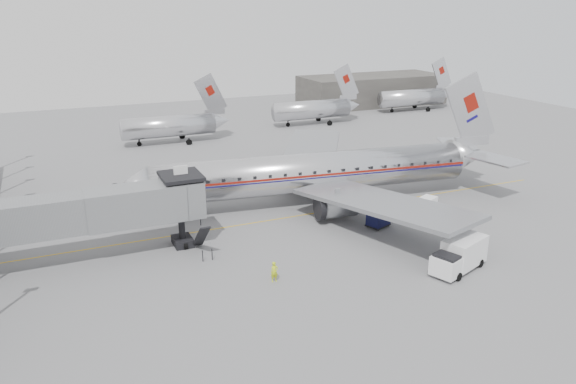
{
  "coord_description": "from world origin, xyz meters",
  "views": [
    {
      "loc": [
        -19.1,
        -41.57,
        20.09
      ],
      "look_at": [
        1.23,
        4.53,
        3.2
      ],
      "focal_mm": 35.0,
      "sensor_mm": 36.0,
      "label": 1
    }
  ],
  "objects_px": {
    "airliner": "(320,172)",
    "baggage_cart_navy": "(378,218)",
    "baggage_cart_white": "(428,204)",
    "ramp_worker": "(274,272)",
    "service_van": "(459,255)"
  },
  "relations": [
    {
      "from": "airliner",
      "to": "baggage_cart_navy",
      "type": "xyz_separation_m",
      "value": [
        1.88,
        -8.6,
        -2.48
      ]
    },
    {
      "from": "baggage_cart_white",
      "to": "ramp_worker",
      "type": "height_order",
      "value": "ramp_worker"
    },
    {
      "from": "airliner",
      "to": "ramp_worker",
      "type": "height_order",
      "value": "airliner"
    },
    {
      "from": "airliner",
      "to": "baggage_cart_white",
      "type": "height_order",
      "value": "airliner"
    },
    {
      "from": "baggage_cart_navy",
      "to": "baggage_cart_white",
      "type": "bearing_deg",
      "value": -6.74
    },
    {
      "from": "airliner",
      "to": "service_van",
      "type": "relative_size",
      "value": 7.22
    },
    {
      "from": "service_van",
      "to": "baggage_cart_navy",
      "type": "distance_m",
      "value": 10.44
    },
    {
      "from": "baggage_cart_white",
      "to": "ramp_worker",
      "type": "xyz_separation_m",
      "value": [
        -20.26,
        -8.0,
        0.04
      ]
    },
    {
      "from": "baggage_cart_white",
      "to": "ramp_worker",
      "type": "distance_m",
      "value": 21.78
    },
    {
      "from": "airliner",
      "to": "ramp_worker",
      "type": "bearing_deg",
      "value": -120.25
    },
    {
      "from": "baggage_cart_navy",
      "to": "baggage_cart_white",
      "type": "height_order",
      "value": "baggage_cart_navy"
    },
    {
      "from": "baggage_cart_navy",
      "to": "baggage_cart_white",
      "type": "distance_m",
      "value": 7.2
    },
    {
      "from": "baggage_cart_navy",
      "to": "ramp_worker",
      "type": "height_order",
      "value": "ramp_worker"
    },
    {
      "from": "airliner",
      "to": "service_van",
      "type": "bearing_deg",
      "value": -74.67
    },
    {
      "from": "service_van",
      "to": "airliner",
      "type": "bearing_deg",
      "value": 77.78
    }
  ]
}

